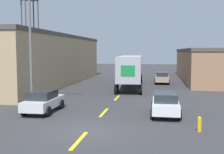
# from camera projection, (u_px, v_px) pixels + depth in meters

# --- Properties ---
(ground_plane) EXTENTS (160.00, 160.00, 0.00)m
(ground_plane) POSITION_uv_depth(u_px,v_px,m) (87.00, 131.00, 15.25)
(ground_plane) COLOR #333335
(road_centerline) EXTENTS (0.20, 15.53, 0.01)m
(road_centerline) POSITION_uv_depth(u_px,v_px,m) (104.00, 112.00, 19.90)
(road_centerline) COLOR yellow
(road_centerline) RESTS_ON ground_plane
(warehouse_left) EXTENTS (8.45, 29.57, 6.45)m
(warehouse_left) POSITION_uv_depth(u_px,v_px,m) (43.00, 59.00, 37.33)
(warehouse_left) COLOR tan
(warehouse_left) RESTS_ON ground_plane
(warehouse_right) EXTENTS (9.15, 24.96, 4.70)m
(warehouse_right) POSITION_uv_depth(u_px,v_px,m) (212.00, 64.00, 42.17)
(warehouse_right) COLOR #9E7051
(warehouse_right) RESTS_ON ground_plane
(semi_truck) EXTENTS (3.52, 14.64, 3.77)m
(semi_truck) POSITION_uv_depth(u_px,v_px,m) (131.00, 68.00, 34.21)
(semi_truck) COLOR silver
(semi_truck) RESTS_ON ground_plane
(parked_car_left_near) EXTENTS (1.94, 4.16, 1.55)m
(parked_car_left_near) POSITION_uv_depth(u_px,v_px,m) (43.00, 101.00, 19.95)
(parked_car_left_near) COLOR silver
(parked_car_left_near) RESTS_ON ground_plane
(parked_car_right_near) EXTENTS (1.94, 4.16, 1.55)m
(parked_car_right_near) POSITION_uv_depth(u_px,v_px,m) (165.00, 104.00, 18.97)
(parked_car_right_near) COLOR silver
(parked_car_right_near) RESTS_ON ground_plane
(parked_car_right_far) EXTENTS (1.94, 4.16, 1.55)m
(parked_car_right_far) POSITION_uv_depth(u_px,v_px,m) (162.00, 78.00, 37.65)
(parked_car_right_far) COLOR tan
(parked_car_right_far) RESTS_ON ground_plane
(street_lamp) EXTENTS (2.84, 0.32, 8.95)m
(street_lamp) POSITION_uv_depth(u_px,v_px,m) (34.00, 41.00, 22.47)
(street_lamp) COLOR slate
(street_lamp) RESTS_ON ground_plane
(fire_hydrant) EXTENTS (0.22, 0.22, 0.84)m
(fire_hydrant) POSITION_uv_depth(u_px,v_px,m) (199.00, 124.00, 15.14)
(fire_hydrant) COLOR gold
(fire_hydrant) RESTS_ON ground_plane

